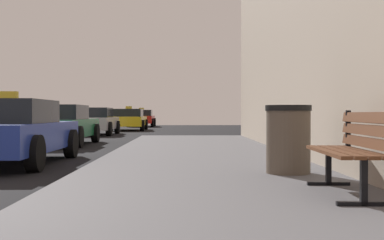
# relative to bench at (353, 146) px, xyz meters

# --- Properties ---
(sidewalk) EXTENTS (4.00, 32.00, 0.15)m
(sidewalk) POSITION_rel_bench_xyz_m (-1.39, -1.54, -0.59)
(sidewalk) COLOR #5B5B60
(sidewalk) RESTS_ON ground_plane
(bench) EXTENTS (0.57, 1.61, 0.89)m
(bench) POSITION_rel_bench_xyz_m (0.00, 0.00, 0.00)
(bench) COLOR brown
(bench) RESTS_ON sidewalk
(trash_bin) EXTENTS (0.65, 0.65, 0.97)m
(trash_bin) POSITION_rel_bench_xyz_m (-0.29, 1.91, -0.02)
(trash_bin) COLOR brown
(trash_bin) RESTS_ON sidewalk
(car_blue) EXTENTS (1.93, 4.38, 1.43)m
(car_blue) POSITION_rel_bench_xyz_m (-5.18, 4.76, -0.01)
(car_blue) COLOR #233899
(car_blue) RESTS_ON ground_plane
(car_green) EXTENTS (1.93, 4.50, 1.27)m
(car_green) POSITION_rel_bench_xyz_m (-5.69, 10.89, -0.01)
(car_green) COLOR #196638
(car_green) RESTS_ON ground_plane
(car_silver) EXTENTS (2.01, 4.31, 1.27)m
(car_silver) POSITION_rel_bench_xyz_m (-5.97, 18.62, -0.01)
(car_silver) COLOR #B7B7BF
(car_silver) RESTS_ON ground_plane
(car_yellow) EXTENTS (2.00, 4.32, 1.43)m
(car_yellow) POSITION_rel_bench_xyz_m (-5.01, 24.99, -0.01)
(car_yellow) COLOR yellow
(car_yellow) RESTS_ON ground_plane
(car_red) EXTENTS (1.97, 4.01, 1.43)m
(car_red) POSITION_rel_bench_xyz_m (-4.95, 33.36, -0.01)
(car_red) COLOR red
(car_red) RESTS_ON ground_plane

